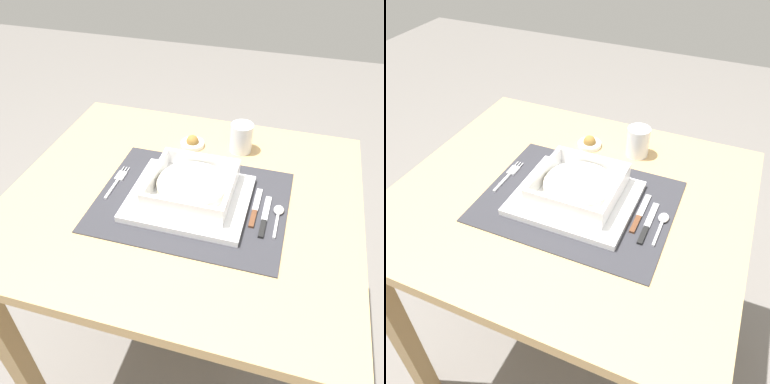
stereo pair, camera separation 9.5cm
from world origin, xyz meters
TOP-DOWN VIEW (x-y plane):
  - ground_plane at (0.00, 0.00)m, footprint 6.00×6.00m
  - dining_table at (0.00, 0.00)m, footprint 0.86×0.76m
  - placemat at (0.03, -0.02)m, footprint 0.46×0.35m
  - serving_plate at (0.02, -0.02)m, footprint 0.28×0.24m
  - porridge_bowl at (0.03, -0.01)m, footprint 0.20×0.20m
  - fork at (-0.18, 0.00)m, footprint 0.02×0.13m
  - spoon at (0.24, -0.01)m, footprint 0.02×0.11m
  - butter_knife at (0.21, -0.04)m, footprint 0.01×0.14m
  - bread_knife at (0.18, -0.01)m, footprint 0.01×0.14m
  - drinking_glass at (0.10, 0.23)m, footprint 0.06×0.06m
  - condiment_saucer at (-0.04, 0.22)m, footprint 0.07×0.07m

SIDE VIEW (x-z plane):
  - ground_plane at x=0.00m, z-range 0.00..0.00m
  - dining_table at x=0.00m, z-range 0.26..1.00m
  - placemat at x=0.03m, z-range 0.75..0.75m
  - fork at x=-0.18m, z-range 0.75..0.75m
  - butter_knife at x=0.21m, z-range 0.75..0.75m
  - bread_knife at x=0.18m, z-range 0.75..0.75m
  - spoon at x=0.24m, z-range 0.75..0.76m
  - condiment_saucer at x=-0.04m, z-range 0.74..0.77m
  - serving_plate at x=0.02m, z-range 0.75..0.76m
  - drinking_glass at x=0.10m, z-range 0.74..0.82m
  - porridge_bowl at x=0.03m, z-range 0.76..0.81m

